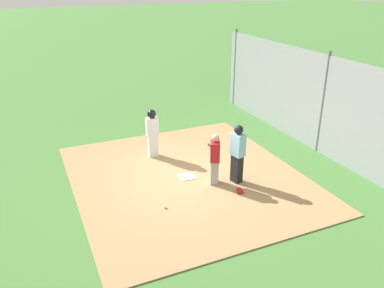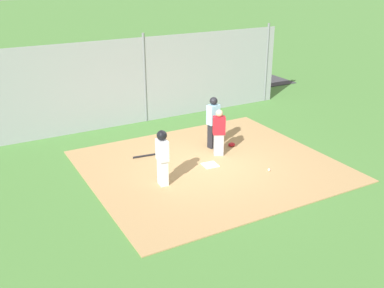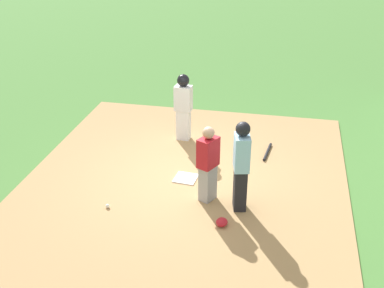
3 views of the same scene
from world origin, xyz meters
name	(u,v)px [view 3 (image 3 of 3)]	position (x,y,z in m)	size (l,w,h in m)	color
ground_plane	(186,180)	(0.00, 0.00, 0.00)	(140.00, 140.00, 0.00)	#477A38
dirt_infield	(186,179)	(0.00, 0.00, 0.01)	(7.20, 6.40, 0.03)	#A88456
home_plate	(186,178)	(0.00, 0.00, 0.04)	(0.44, 0.44, 0.02)	white
catcher	(208,163)	(-0.64, -0.56, 0.80)	(0.46, 0.40, 1.49)	#9E9EA3
umpire	(241,165)	(-0.81, -1.18, 0.93)	(0.43, 0.34, 1.72)	black
runner	(183,103)	(1.78, 0.44, 0.93)	(0.29, 0.40, 1.59)	silver
baseball_bat	(267,152)	(1.45, -1.55, 0.06)	(0.06, 0.06, 0.81)	black
catcher_mask	(222,222)	(-1.41, -0.95, 0.09)	(0.24, 0.20, 0.12)	#B21923
baseball	(108,206)	(-1.31, 1.18, 0.07)	(0.07, 0.07, 0.07)	white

